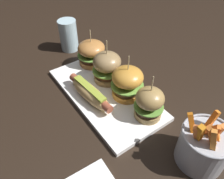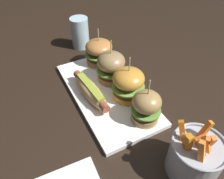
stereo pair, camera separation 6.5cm
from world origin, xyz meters
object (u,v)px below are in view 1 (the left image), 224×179
Objects in this scene: slider_far_right at (149,103)px; slider_center_right at (127,82)px; platter_main at (105,93)px; water_glass at (68,35)px; hot_dog at (90,93)px; slider_far_left at (92,53)px; slider_center_left at (107,67)px; fries_bucket at (204,146)px.

slider_center_right is at bearing 177.31° from slider_far_right.
slider_center_right is at bearing 45.00° from platter_main.
slider_far_right reaches higher than platter_main.
slider_far_right reaches higher than water_glass.
slider_far_right is 1.13× the size of water_glass.
water_glass is (-0.32, 0.09, 0.02)m from hot_dog.
slider_far_left is 0.11m from slider_center_left.
fries_bucket is (0.32, 0.06, 0.05)m from platter_main.
slider_far_left reaches higher than hot_dog.
water_glass is (-0.64, -0.02, 0.01)m from fries_bucket.
water_glass is (-0.16, -0.01, 0.00)m from slider_far_left.
slider_far_right is at bearing -174.84° from fries_bucket.
hot_dog is 0.11m from slider_center_left.
slider_center_right is (0.21, -0.00, 0.01)m from slider_far_left.
slider_far_right reaches higher than fries_bucket.
slider_far_left is at bearing -178.87° from fries_bucket.
slider_center_left is 1.03× the size of slider_center_right.
fries_bucket is at bearing 19.63° from hot_dog.
slider_center_left reaches higher than slider_far_right.
fries_bucket is 0.64m from water_glass.
slider_far_left is 0.48m from fries_bucket.
platter_main is at bearing -17.80° from slider_far_left.
platter_main is 2.77× the size of slider_center_left.
fries_bucket is at bearing 10.65° from platter_main.
slider_far_left is 0.93× the size of slider_center_right.
water_glass is at bearing 163.97° from hot_dog.
fries_bucket is (0.32, 0.11, 0.02)m from hot_dog.
slider_far_left is 1.08× the size of water_glass.
fries_bucket is (0.48, 0.01, -0.01)m from slider_far_left.
slider_center_left is 0.10m from slider_center_right.
water_glass is (-0.32, 0.04, 0.06)m from platter_main.
hot_dog is at bearing -146.56° from slider_far_right.
slider_center_right reaches higher than hot_dog.
platter_main is 2.10× the size of hot_dog.
hot_dog is 0.19m from slider_far_left.
hot_dog is 1.31× the size of fries_bucket.
slider_center_left is 1.19× the size of water_glass.
fries_bucket reaches higher than platter_main.
fries_bucket is (0.27, 0.01, -0.01)m from slider_center_right.
slider_far_left is at bearing 147.36° from hot_dog.
slider_far_right reaches higher than slider_far_left.
slider_far_right is (0.20, 0.00, -0.00)m from slider_center_left.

